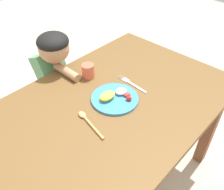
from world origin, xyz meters
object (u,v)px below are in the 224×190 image
Objects in this scene: fork at (132,84)px; person at (55,86)px; drinking_cup at (88,71)px; plate at (114,97)px; spoon at (88,121)px.

person reaches higher than fork.
drinking_cup is (-0.12, 0.23, 0.04)m from fork.
plate is at bearing 93.45° from person.
fork is 0.21× the size of person.
spoon is at bearing -133.34° from drinking_cup.
drinking_cup is (0.25, 0.27, 0.04)m from spoon.
drinking_cup is at bearing 105.50° from person.
fork is 0.37m from spoon.
spoon is 0.21× the size of person.
plate is 0.16m from fork.
person is (0.18, 0.54, -0.18)m from spoon.
spoon is at bearing -174.16° from plate.
spoon is (-0.21, -0.02, -0.01)m from plate.
spoon is (-0.37, -0.04, 0.00)m from fork.
drinking_cup is at bearing 80.01° from plate.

